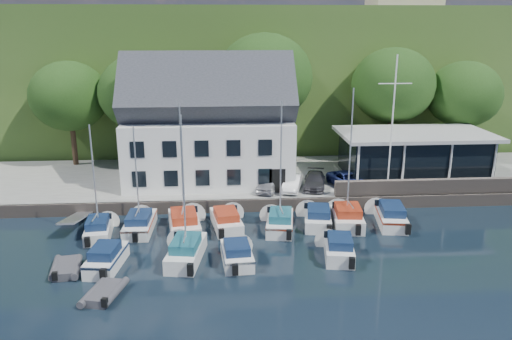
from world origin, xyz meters
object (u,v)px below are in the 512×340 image
object	(u,v)px
car_silver	(268,183)
boat_r2_2	(237,252)
boat_r1_7	(390,213)
dinghy_0	(66,267)
boat_r1_0	(94,179)
car_dgrey	(315,181)
flagpole	(392,126)
boat_r2_1	(184,188)
car_white	(292,183)
boat_r1_6	(350,163)
boat_r1_1	(136,174)
boat_r1_4	(281,170)
boat_r2_3	(339,246)
car_blue	(348,179)
club_pavilion	(413,155)
harbor_building	(209,131)
boat_r1_3	(226,218)
dinghy_1	(104,291)
boat_r1_2	(182,167)
boat_r2_0	(106,256)
boat_r1_5	(318,215)

from	to	relation	value
car_silver	boat_r2_2	distance (m)	11.30
boat_r1_7	dinghy_0	bearing A→B (deg)	-155.59
boat_r1_0	dinghy_0	world-z (taller)	boat_r1_0
car_dgrey	flagpole	size ratio (longest dim) A/B	0.38
flagpole	boat_r2_1	size ratio (longest dim) A/B	1.16
car_silver	boat_r2_2	xyz separation A→B (m)	(-2.95, -10.86, -0.95)
car_white	boat_r1_6	world-z (taller)	boat_r1_6
boat_r1_7	boat_r1_1	bearing A→B (deg)	-171.03
boat_r1_4	boat_r1_7	xyz separation A→B (m)	(8.27, 0.61, -3.70)
boat_r1_1	boat_r1_4	size ratio (longest dim) A/B	0.94
dinghy_0	boat_r1_1	bearing A→B (deg)	50.71
boat_r2_1	boat_r2_3	xyz separation A→B (m)	(9.58, -0.21, -4.01)
dinghy_0	boat_r1_7	bearing A→B (deg)	6.16
car_blue	boat_r1_0	xyz separation A→B (m)	(-19.14, -6.47, 2.50)
club_pavilion	car_silver	xyz separation A→B (m)	(-13.19, -2.82, -1.41)
car_silver	boat_r1_1	xyz separation A→B (m)	(-9.67, -5.38, 2.55)
harbor_building	boat_r1_4	distance (m)	10.59
boat_r1_0	boat_r1_3	bearing A→B (deg)	-0.67
car_dgrey	harbor_building	bearing A→B (deg)	174.83
boat_r1_6	boat_r1_3	bearing A→B (deg)	-175.46
boat_r1_6	dinghy_0	xyz separation A→B (m)	(-18.39, -5.93, -4.43)
boat_r2_3	car_dgrey	bearing A→B (deg)	96.47
car_white	dinghy_1	distance (m)	18.97
boat_r1_2	boat_r2_0	distance (m)	7.89
car_silver	boat_r2_3	distance (m)	11.15
boat_r2_1	boat_r2_3	distance (m)	10.39
club_pavilion	boat_r1_6	size ratio (longest dim) A/B	1.39
car_blue	boat_r1_3	distance (m)	11.77
boat_r1_5	boat_r1_1	bearing A→B (deg)	-169.78
boat_r1_4	boat_r2_0	distance (m)	12.78
boat_r2_3	boat_r1_6	bearing A→B (deg)	79.65
car_silver	boat_r2_1	bearing A→B (deg)	-103.97
boat_r1_3	boat_r2_1	bearing A→B (deg)	-125.53
flagpole	boat_r2_1	xyz separation A→B (m)	(-15.77, -9.25, -1.75)
car_white	boat_r1_2	bearing A→B (deg)	-130.84
boat_r1_7	car_white	bearing A→B (deg)	149.99
boat_r2_2	boat_r2_3	bearing A→B (deg)	-1.96
flagpole	boat_r1_6	xyz separation A→B (m)	(-4.42, -4.38, -1.73)
club_pavilion	boat_r1_3	distance (m)	18.72
boat_r1_5	boat_r1_4	bearing A→B (deg)	-156.45
car_blue	boat_r2_2	bearing A→B (deg)	-148.22
boat_r1_7	boat_r1_0	bearing A→B (deg)	-169.04
flagpole	boat_r1_4	world-z (taller)	flagpole
club_pavilion	car_blue	bearing A→B (deg)	-159.01
boat_r1_0	boat_r1_1	world-z (taller)	boat_r1_1
car_silver	boat_r1_0	distance (m)	14.03
car_dgrey	boat_r1_1	size ratio (longest dim) A/B	0.50
club_pavilion	car_white	world-z (taller)	club_pavilion
car_dgrey	flagpole	xyz separation A→B (m)	(5.73, -1.54, 4.89)
car_white	boat_r1_5	bearing A→B (deg)	-61.64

